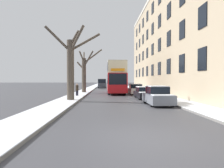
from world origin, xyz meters
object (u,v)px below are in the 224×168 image
(oncoming_van, at_px, (102,83))
(double_decker_bus, at_px, (116,76))
(pedestrian_left_sidewalk, at_px, (77,90))
(bare_tree_left_0, at_px, (71,65))
(parked_car_0, at_px, (157,96))
(parked_car_1, at_px, (144,93))
(parked_car_2, at_px, (136,89))
(bare_tree_left_1, at_px, (85,72))

(oncoming_van, bearing_deg, double_decker_bus, -83.27)
(double_decker_bus, relative_size, pedestrian_left_sidewalk, 6.71)
(bare_tree_left_0, height_order, parked_car_0, bare_tree_left_0)
(parked_car_1, distance_m, parked_car_2, 6.35)
(bare_tree_left_0, height_order, parked_car_2, bare_tree_left_0)
(parked_car_1, relative_size, parked_car_2, 1.13)
(parked_car_1, height_order, parked_car_2, parked_car_2)
(double_decker_bus, relative_size, parked_car_0, 2.60)
(parked_car_1, bearing_deg, parked_car_0, -90.00)
(double_decker_bus, height_order, pedestrian_left_sidewalk, double_decker_bus)
(pedestrian_left_sidewalk, bearing_deg, bare_tree_left_0, 116.28)
(parked_car_2, bearing_deg, oncoming_van, 102.55)
(parked_car_0, height_order, oncoming_van, oncoming_van)
(bare_tree_left_1, xyz_separation_m, parked_car_0, (7.48, -14.63, -2.55))
(bare_tree_left_1, bearing_deg, double_decker_bus, -4.64)
(pedestrian_left_sidewalk, bearing_deg, bare_tree_left_1, -67.09)
(parked_car_1, xyz_separation_m, parked_car_2, (-0.00, 6.35, 0.07))
(oncoming_van, bearing_deg, pedestrian_left_sidewalk, -95.16)
(bare_tree_left_0, xyz_separation_m, parked_car_1, (7.46, 2.79, -2.82))
(bare_tree_left_0, height_order, oncoming_van, bare_tree_left_0)
(parked_car_1, bearing_deg, bare_tree_left_0, -159.46)
(oncoming_van, bearing_deg, parked_car_1, -80.08)
(bare_tree_left_1, xyz_separation_m, oncoming_van, (2.31, 20.51, -2.00))
(double_decker_bus, bearing_deg, parked_car_2, -40.51)
(bare_tree_left_0, xyz_separation_m, pedestrian_left_sidewalk, (-0.18, 5.00, -2.55))
(parked_car_0, xyz_separation_m, parked_car_1, (-0.00, 5.58, -0.09))
(bare_tree_left_0, xyz_separation_m, parked_car_0, (7.46, -2.79, -2.72))
(double_decker_bus, bearing_deg, pedestrian_left_sidewalk, -127.42)
(parked_car_0, xyz_separation_m, pedestrian_left_sidewalk, (-7.64, 7.79, 0.18))
(parked_car_1, relative_size, oncoming_van, 0.83)
(bare_tree_left_0, relative_size, pedestrian_left_sidewalk, 4.36)
(bare_tree_left_0, distance_m, pedestrian_left_sidewalk, 5.61)
(bare_tree_left_0, xyz_separation_m, bare_tree_left_1, (-0.02, 11.84, -0.18))
(bare_tree_left_0, bearing_deg, double_decker_bus, 67.43)
(parked_car_0, bearing_deg, bare_tree_left_0, 159.49)
(parked_car_1, distance_m, pedestrian_left_sidewalk, 7.95)
(bare_tree_left_1, xyz_separation_m, parked_car_2, (7.48, -2.69, -2.57))
(bare_tree_left_1, distance_m, pedestrian_left_sidewalk, 7.24)
(parked_car_1, bearing_deg, bare_tree_left_1, 129.58)
(bare_tree_left_1, xyz_separation_m, pedestrian_left_sidewalk, (-0.16, -6.84, -2.37))
(pedestrian_left_sidewalk, bearing_deg, oncoming_van, -70.91)
(parked_car_2, relative_size, oncoming_van, 0.74)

